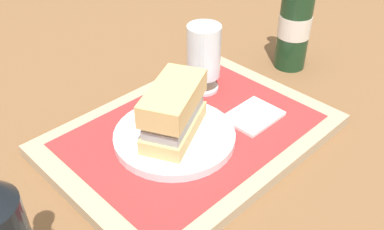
{
  "coord_description": "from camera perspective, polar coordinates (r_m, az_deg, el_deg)",
  "views": [
    {
      "loc": [
        -0.39,
        -0.39,
        0.45
      ],
      "look_at": [
        0.0,
        0.0,
        0.05
      ],
      "focal_mm": 40.24,
      "sensor_mm": 36.0,
      "label": 1
    }
  ],
  "objects": [
    {
      "name": "plate",
      "position": [
        0.67,
        -2.21,
        -2.94
      ],
      "size": [
        0.19,
        0.19,
        0.01
      ],
      "primitive_type": "cylinder",
      "color": "white",
      "rests_on": "placemat"
    },
    {
      "name": "tray",
      "position": [
        0.7,
        0.0,
        -2.64
      ],
      "size": [
        0.44,
        0.32,
        0.02
      ],
      "primitive_type": "cube",
      "color": "tan",
      "rests_on": "ground_plane"
    },
    {
      "name": "sandwich",
      "position": [
        0.64,
        -2.21,
        0.72
      ],
      "size": [
        0.14,
        0.12,
        0.08
      ],
      "rotation": [
        0.0,
        0.0,
        0.47
      ],
      "color": "tan",
      "rests_on": "plate"
    },
    {
      "name": "napkin_folded",
      "position": [
        0.73,
        8.12,
        -0.12
      ],
      "size": [
        0.09,
        0.07,
        0.01
      ],
      "primitive_type": "cube",
      "color": "white",
      "rests_on": "placemat"
    },
    {
      "name": "ground_plane",
      "position": [
        0.71,
        0.0,
        -3.27
      ],
      "size": [
        3.0,
        3.0,
        0.0
      ],
      "primitive_type": "plane",
      "color": "brown"
    },
    {
      "name": "beer_glass",
      "position": [
        0.76,
        1.56,
        7.76
      ],
      "size": [
        0.06,
        0.06,
        0.12
      ],
      "color": "silver",
      "rests_on": "placemat"
    },
    {
      "name": "placemat",
      "position": [
        0.7,
        0.0,
        -1.95
      ],
      "size": [
        0.38,
        0.27,
        0.0
      ],
      "primitive_type": "cube",
      "color": "#9E2D2D",
      "rests_on": "tray"
    },
    {
      "name": "beer_bottle",
      "position": [
        0.89,
        13.56,
        12.25
      ],
      "size": [
        0.07,
        0.07,
        0.27
      ],
      "color": "#19381E",
      "rests_on": "ground_plane"
    }
  ]
}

